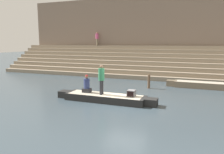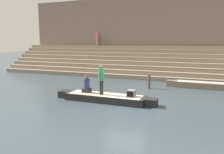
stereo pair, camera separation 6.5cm
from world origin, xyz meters
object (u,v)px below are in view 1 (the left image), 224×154
rowboat_main (105,98)px  tv_set (131,93)px  person_on_steps (97,38)px  person_standing (101,78)px  moored_boat_shore (205,85)px  mooring_post (149,81)px  person_rowing (87,85)px

rowboat_main → tv_set: (1.65, 0.10, 0.39)m
rowboat_main → person_on_steps: size_ratio=3.86×
person_standing → moored_boat_shore: (6.04, 6.42, -1.21)m
moored_boat_shore → person_on_steps: bearing=150.7°
mooring_post → person_standing: bearing=-111.8°
person_standing → person_rowing: 1.27m
mooring_post → moored_boat_shore: bearing=21.2°
rowboat_main → person_standing: (-0.19, -0.08, 1.24)m
person_rowing → rowboat_main: bearing=-10.1°
person_standing → moored_boat_shore: size_ratio=0.31×
tv_set → mooring_post: (0.09, 4.66, -0.06)m
person_standing → moored_boat_shore: person_standing is taller
tv_set → moored_boat_shore: bearing=58.5°
person_standing → mooring_post: (1.93, 4.83, -0.91)m
tv_set → rowboat_main: bearing=-174.3°
person_standing → person_on_steps: bearing=130.6°
rowboat_main → person_on_steps: person_on_steps is taller
person_rowing → mooring_post: person_rowing is taller
person_standing → moored_boat_shore: bearing=61.6°
moored_boat_shore → person_on_steps: size_ratio=3.53×
tv_set → person_on_steps: 15.87m
person_standing → tv_set: size_ratio=3.77×
rowboat_main → moored_boat_shore: size_ratio=1.09×
person_standing → person_on_steps: person_on_steps is taller
rowboat_main → person_on_steps: (-6.60, 13.18, 3.92)m
rowboat_main → moored_boat_shore: bearing=50.6°
rowboat_main → person_standing: size_ratio=3.54×
tv_set → mooring_post: 4.66m
moored_boat_shore → tv_set: bearing=-124.3°
rowboat_main → person_standing: bearing=-155.6°
person_standing → tv_set: 2.04m
moored_boat_shore → mooring_post: size_ratio=5.27×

